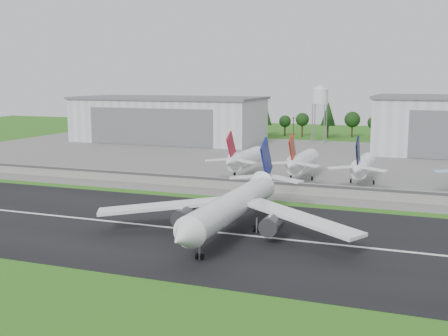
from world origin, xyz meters
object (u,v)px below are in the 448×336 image
at_px(parked_jet_red_a, 243,159).
at_px(parked_jet_red_b, 301,162).
at_px(main_airliner, 232,212).
at_px(parked_jet_navy, 362,166).

relative_size(parked_jet_red_a, parked_jet_red_b, 1.00).
height_order(main_airliner, parked_jet_red_a, main_airliner).
bearing_deg(parked_jet_red_b, parked_jet_navy, -0.13).
bearing_deg(parked_jet_red_a, parked_jet_red_b, 0.01).
bearing_deg(parked_jet_navy, parked_jet_red_a, 179.94).
distance_m(parked_jet_red_a, parked_jet_navy, 38.79).
relative_size(main_airliner, parked_jet_red_b, 1.89).
distance_m(parked_jet_red_a, parked_jet_red_b, 19.48).
bearing_deg(main_airliner, parked_jet_red_b, -88.86).
distance_m(parked_jet_red_b, parked_jet_navy, 19.31).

